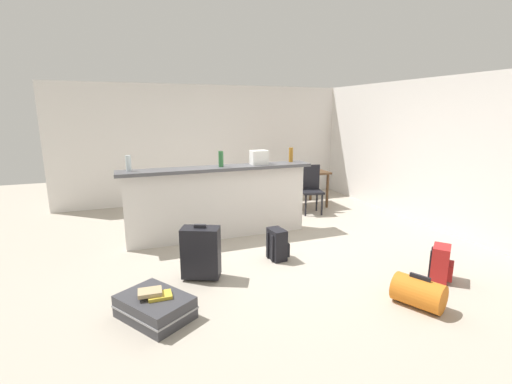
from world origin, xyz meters
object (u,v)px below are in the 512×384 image
at_px(bottle_clear, 128,163).
at_px(suitcase_flat_charcoal, 155,307).
at_px(bottle_green, 221,159).
at_px(dining_table, 299,175).
at_px(grocery_bag, 259,157).
at_px(dining_chair_near_partition, 311,187).
at_px(bottle_amber, 291,155).
at_px(backpack_black, 277,245).
at_px(duffel_bag_orange, 418,292).
at_px(backpack_red, 441,264).
at_px(book_stack, 154,294).
at_px(suitcase_upright_black, 201,252).

height_order(bottle_clear, suitcase_flat_charcoal, bottle_clear).
bearing_deg(bottle_green, dining_table, 33.01).
bearing_deg(grocery_bag, dining_chair_near_partition, 28.82).
height_order(bottle_amber, dining_chair_near_partition, bottle_amber).
bearing_deg(backpack_black, bottle_green, 113.04).
height_order(grocery_bag, duffel_bag_orange, grocery_bag).
bearing_deg(grocery_bag, backpack_red, -59.68).
distance_m(bottle_green, book_stack, 2.51).
bearing_deg(duffel_bag_orange, suitcase_flat_charcoal, 163.51).
height_order(bottle_green, book_stack, bottle_green).
bearing_deg(book_stack, duffel_bag_orange, -16.11).
bearing_deg(suitcase_flat_charcoal, bottle_amber, 39.95).
distance_m(grocery_bag, suitcase_flat_charcoal, 2.92).
relative_size(bottle_amber, dining_chair_near_partition, 0.26).
bearing_deg(bottle_amber, duffel_bag_orange, -88.30).
bearing_deg(bottle_green, backpack_red, -49.36).
relative_size(grocery_bag, dining_table, 0.24).
bearing_deg(suitcase_upright_black, dining_chair_near_partition, 38.19).
relative_size(suitcase_upright_black, backpack_red, 1.60).
bearing_deg(dining_table, grocery_bag, -137.18).
distance_m(bottle_amber, backpack_black, 1.76).
height_order(grocery_bag, suitcase_flat_charcoal, grocery_bag).
bearing_deg(backpack_red, dining_chair_near_partition, 89.96).
bearing_deg(bottle_clear, duffel_bag_orange, -46.54).
height_order(bottle_clear, suitcase_upright_black, bottle_clear).
relative_size(bottle_clear, suitcase_upright_black, 0.33).
height_order(suitcase_flat_charcoal, book_stack, book_stack).
relative_size(bottle_clear, dining_chair_near_partition, 0.24).
xyz_separation_m(suitcase_upright_black, backpack_black, (1.08, 0.20, -0.13)).
relative_size(bottle_clear, bottle_amber, 0.92).
relative_size(grocery_bag, backpack_red, 0.62).
bearing_deg(dining_chair_near_partition, grocery_bag, -151.18).
bearing_deg(bottle_clear, bottle_green, -3.43).
height_order(bottle_clear, backpack_black, bottle_clear).
bearing_deg(bottle_clear, dining_table, 20.27).
bearing_deg(dining_table, suitcase_upright_black, -135.45).
bearing_deg(backpack_red, dining_table, 89.77).
distance_m(bottle_green, bottle_amber, 1.23).
height_order(grocery_bag, dining_table, grocery_bag).
distance_m(backpack_red, book_stack, 3.24).
bearing_deg(suitcase_upright_black, bottle_green, 64.30).
distance_m(dining_table, suitcase_flat_charcoal, 4.62).
xyz_separation_m(grocery_bag, backpack_red, (1.38, -2.35, -1.04)).
distance_m(suitcase_flat_charcoal, suitcase_upright_black, 0.92).
distance_m(dining_table, dining_chair_near_partition, 0.55).
xyz_separation_m(bottle_amber, book_stack, (-2.44, -2.07, -0.99)).
xyz_separation_m(bottle_amber, dining_chair_near_partition, (0.78, 0.68, -0.73)).
bearing_deg(backpack_black, book_stack, -152.31).
bearing_deg(backpack_red, bottle_amber, 107.69).
xyz_separation_m(dining_chair_near_partition, duffel_bag_orange, (-0.70, -3.47, -0.36)).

